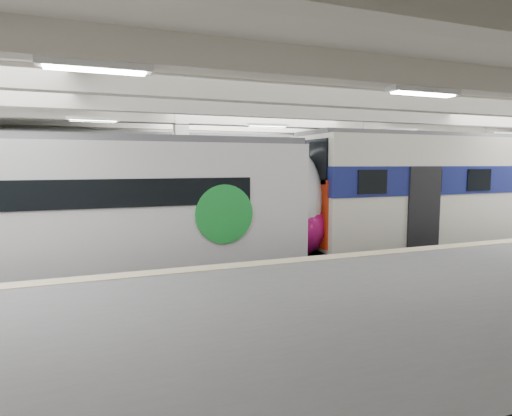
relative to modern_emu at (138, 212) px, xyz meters
name	(u,v)px	position (x,y,z in m)	size (l,w,h in m)	color
station_hall	(316,174)	(4.89, -1.74, 1.12)	(36.00, 24.00, 5.75)	black
modern_emu	(138,212)	(0.00, 0.00, 0.00)	(13.31, 2.75, 4.32)	silver
older_rer	(465,192)	(12.56, 0.00, 0.31)	(14.17, 3.13, 4.64)	silver
far_train	(124,190)	(-0.02, 5.50, 0.34)	(15.19, 3.65, 4.77)	silver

